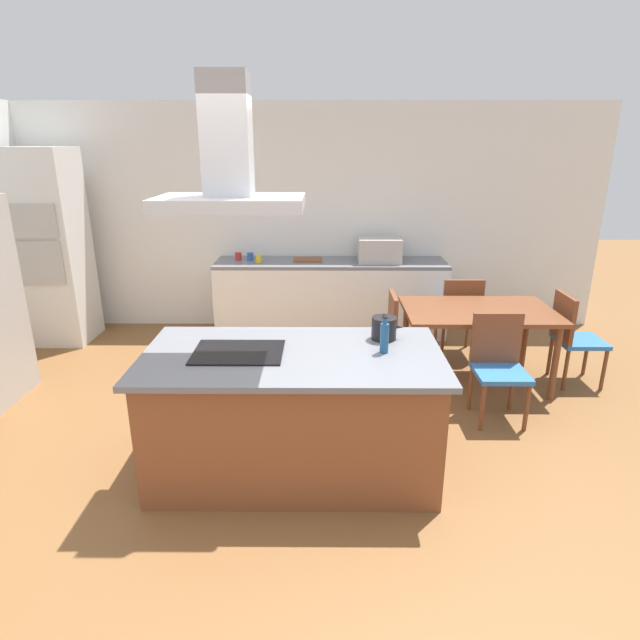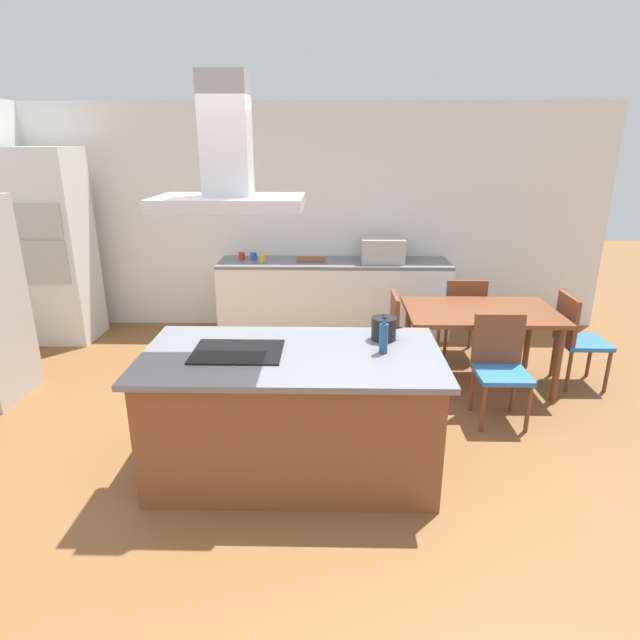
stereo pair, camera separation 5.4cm
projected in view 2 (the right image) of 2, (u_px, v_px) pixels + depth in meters
The scene contains 19 objects.
ground at pixel (304, 380), 5.24m from camera, with size 16.00×16.00×0.00m, color brown.
wall_back at pixel (310, 219), 6.47m from camera, with size 7.20×0.10×2.70m, color white.
kitchen_island at pixel (293, 412), 3.67m from camera, with size 2.02×1.06×0.90m.
cooktop at pixel (238, 352), 3.54m from camera, with size 0.60×0.44×0.01m, color black.
tea_kettle at pixel (384, 328), 3.75m from camera, with size 0.23×0.18×0.19m.
olive_oil_bottle at pixel (384, 338), 3.50m from camera, with size 0.06×0.06×0.26m.
back_counter at pixel (334, 298), 6.40m from camera, with size 2.74×0.62×0.90m.
countertop_microwave at pixel (382, 250), 6.20m from camera, with size 0.50×0.38×0.28m, color #B2AFAA.
coffee_mug_red at pixel (242, 256), 6.33m from camera, with size 0.08×0.08×0.09m, color red.
coffee_mug_blue at pixel (254, 256), 6.31m from camera, with size 0.08×0.08×0.09m, color #2D56B2.
coffee_mug_yellow at pixel (262, 259), 6.19m from camera, with size 0.08×0.08×0.09m, color gold.
cutting_board at pixel (311, 260), 6.30m from camera, with size 0.34×0.24×0.02m, color brown.
wall_oven_stack at pixel (56, 247), 6.03m from camera, with size 0.70×0.66×2.20m.
dining_table at pixel (480, 318), 4.97m from camera, with size 1.40×0.90×0.75m.
chair_facing_island at pixel (500, 361), 4.39m from camera, with size 0.42×0.42×0.89m.
chair_at_right_end at pixel (575, 335), 5.00m from camera, with size 0.42×0.42×0.89m.
chair_facing_back_wall at pixel (462, 313), 5.65m from camera, with size 0.42×0.42×0.89m.
chair_at_left_end at pixel (383, 333), 5.04m from camera, with size 0.42×0.42×0.89m.
range_hood at pixel (228, 167), 3.15m from camera, with size 0.90×0.55×0.78m.
Camera 2 is at (0.26, -3.27, 2.24)m, focal length 29.56 mm.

